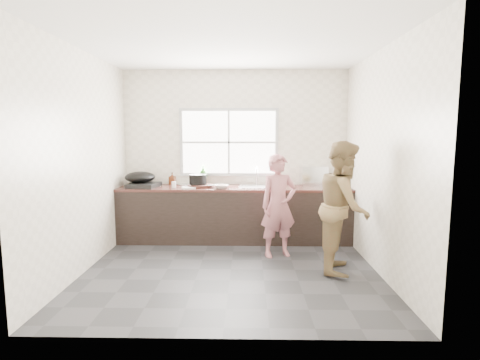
{
  "coord_description": "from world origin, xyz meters",
  "views": [
    {
      "loc": [
        0.21,
        -4.51,
        1.7
      ],
      "look_at": [
        0.1,
        0.65,
        1.05
      ],
      "focal_mm": 28.0,
      "sensor_mm": 36.0,
      "label": 1
    }
  ],
  "objects_px": {
    "cutting_board": "(200,186)",
    "pot_lid_right": "(185,184)",
    "dish_rack": "(313,176)",
    "bottle_brown_short": "(203,180)",
    "bowl_held": "(280,186)",
    "wok": "(140,177)",
    "woman": "(279,209)",
    "bottle_brown_tall": "(172,179)",
    "pot_lid_left": "(155,185)",
    "bowl_mince": "(222,187)",
    "black_pot": "(198,181)",
    "burner": "(144,185)",
    "person_side": "(344,207)",
    "bottle_green": "(203,175)",
    "bowl_crabs": "(275,185)",
    "plate_food": "(189,187)",
    "glass_jar": "(174,185)"
  },
  "relations": [
    {
      "from": "burner",
      "to": "woman",
      "type": "bearing_deg",
      "value": -18.87
    },
    {
      "from": "bowl_mince",
      "to": "bottle_brown_short",
      "type": "distance_m",
      "value": 0.51
    },
    {
      "from": "bottle_green",
      "to": "wok",
      "type": "relative_size",
      "value": 0.69
    },
    {
      "from": "burner",
      "to": "bottle_brown_tall",
      "type": "bearing_deg",
      "value": 34.76
    },
    {
      "from": "bottle_brown_short",
      "to": "burner",
      "type": "distance_m",
      "value": 0.94
    },
    {
      "from": "bowl_mince",
      "to": "pot_lid_left",
      "type": "distance_m",
      "value": 1.12
    },
    {
      "from": "plate_food",
      "to": "pot_lid_left",
      "type": "relative_size",
      "value": 1.05
    },
    {
      "from": "pot_lid_right",
      "to": "bottle_brown_short",
      "type": "bearing_deg",
      "value": 0.0
    },
    {
      "from": "bowl_held",
      "to": "burner",
      "type": "distance_m",
      "value": 2.12
    },
    {
      "from": "woman",
      "to": "pot_lid_right",
      "type": "bearing_deg",
      "value": 127.65
    },
    {
      "from": "cutting_board",
      "to": "pot_lid_right",
      "type": "xyz_separation_m",
      "value": [
        -0.28,
        0.24,
        -0.01
      ]
    },
    {
      "from": "black_pot",
      "to": "bottle_brown_tall",
      "type": "distance_m",
      "value": 0.5
    },
    {
      "from": "person_side",
      "to": "burner",
      "type": "distance_m",
      "value": 3.06
    },
    {
      "from": "bottle_brown_tall",
      "to": "pot_lid_right",
      "type": "bearing_deg",
      "value": 0.0
    },
    {
      "from": "bowl_mince",
      "to": "dish_rack",
      "type": "height_order",
      "value": "dish_rack"
    },
    {
      "from": "burner",
      "to": "dish_rack",
      "type": "height_order",
      "value": "dish_rack"
    },
    {
      "from": "black_pot",
      "to": "plate_food",
      "type": "xyz_separation_m",
      "value": [
        -0.11,
        -0.15,
        -0.09
      ]
    },
    {
      "from": "bowl_held",
      "to": "wok",
      "type": "distance_m",
      "value": 2.2
    },
    {
      "from": "dish_rack",
      "to": "bottle_brown_short",
      "type": "bearing_deg",
      "value": 176.06
    },
    {
      "from": "bowl_held",
      "to": "burner",
      "type": "relative_size",
      "value": 0.4
    },
    {
      "from": "wok",
      "to": "pot_lid_right",
      "type": "relative_size",
      "value": 1.79
    },
    {
      "from": "burner",
      "to": "pot_lid_left",
      "type": "distance_m",
      "value": 0.21
    },
    {
      "from": "bowl_crabs",
      "to": "plate_food",
      "type": "height_order",
      "value": "bowl_crabs"
    },
    {
      "from": "bowl_crabs",
      "to": "bowl_mince",
      "type": "bearing_deg",
      "value": -169.68
    },
    {
      "from": "plate_food",
      "to": "pot_lid_right",
      "type": "xyz_separation_m",
      "value": [
        -0.13,
        0.37,
        -0.0
      ]
    },
    {
      "from": "bottle_green",
      "to": "wok",
      "type": "xyz_separation_m",
      "value": [
        -0.97,
        -0.21,
        -0.01
      ]
    },
    {
      "from": "bowl_crabs",
      "to": "burner",
      "type": "height_order",
      "value": "burner"
    },
    {
      "from": "woman",
      "to": "pot_lid_left",
      "type": "xyz_separation_m",
      "value": [
        -1.91,
        0.86,
        0.2
      ]
    },
    {
      "from": "bottle_brown_short",
      "to": "glass_jar",
      "type": "xyz_separation_m",
      "value": [
        -0.41,
        -0.34,
        -0.04
      ]
    },
    {
      "from": "bottle_brown_tall",
      "to": "wok",
      "type": "bearing_deg",
      "value": -155.95
    },
    {
      "from": "cutting_board",
      "to": "pot_lid_right",
      "type": "height_order",
      "value": "cutting_board"
    },
    {
      "from": "person_side",
      "to": "burner",
      "type": "height_order",
      "value": "person_side"
    },
    {
      "from": "person_side",
      "to": "cutting_board",
      "type": "height_order",
      "value": "person_side"
    },
    {
      "from": "person_side",
      "to": "pot_lid_right",
      "type": "relative_size",
      "value": 6.17
    },
    {
      "from": "woman",
      "to": "black_pot",
      "type": "relative_size",
      "value": 4.86
    },
    {
      "from": "woman",
      "to": "wok",
      "type": "xyz_separation_m",
      "value": [
        -2.13,
        0.77,
        0.35
      ]
    },
    {
      "from": "bowl_mince",
      "to": "black_pot",
      "type": "bearing_deg",
      "value": 157.64
    },
    {
      "from": "glass_jar",
      "to": "dish_rack",
      "type": "bearing_deg",
      "value": 8.74
    },
    {
      "from": "bottle_brown_tall",
      "to": "dish_rack",
      "type": "distance_m",
      "value": 2.29
    },
    {
      "from": "bottle_brown_short",
      "to": "bowl_mince",
      "type": "bearing_deg",
      "value": -48.86
    },
    {
      "from": "cutting_board",
      "to": "bottle_brown_tall",
      "type": "height_order",
      "value": "bottle_brown_tall"
    },
    {
      "from": "bottle_green",
      "to": "pot_lid_right",
      "type": "height_order",
      "value": "bottle_green"
    },
    {
      "from": "woman",
      "to": "bottle_brown_tall",
      "type": "xyz_separation_m",
      "value": [
        -1.66,
        0.97,
        0.29
      ]
    },
    {
      "from": "plate_food",
      "to": "bottle_brown_tall",
      "type": "relative_size",
      "value": 1.33
    },
    {
      "from": "black_pot",
      "to": "burner",
      "type": "relative_size",
      "value": 0.63
    },
    {
      "from": "cutting_board",
      "to": "bowl_held",
      "type": "xyz_separation_m",
      "value": [
        1.24,
        -0.07,
        0.01
      ]
    },
    {
      "from": "bottle_brown_tall",
      "to": "glass_jar",
      "type": "relative_size",
      "value": 1.92
    },
    {
      "from": "bowl_held",
      "to": "dish_rack",
      "type": "relative_size",
      "value": 0.42
    },
    {
      "from": "bottle_brown_tall",
      "to": "wok",
      "type": "xyz_separation_m",
      "value": [
        -0.47,
        -0.21,
        0.06
      ]
    },
    {
      "from": "bottle_brown_tall",
      "to": "pot_lid_right",
      "type": "relative_size",
      "value": 0.71
    }
  ]
}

